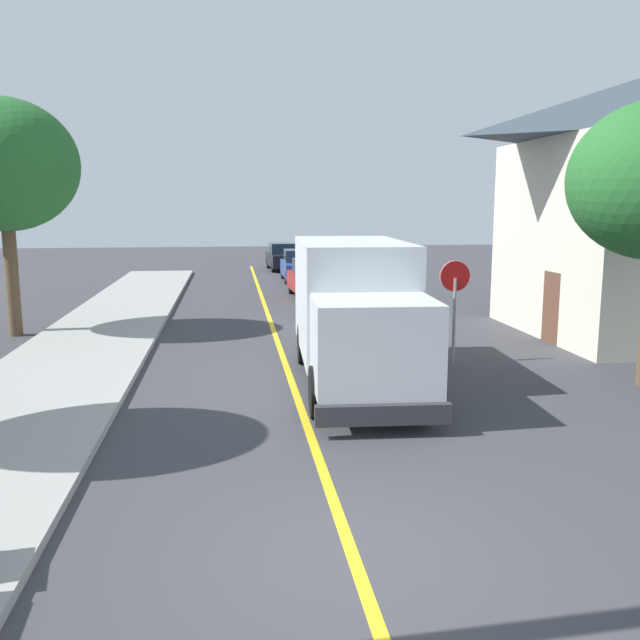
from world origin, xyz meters
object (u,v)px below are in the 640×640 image
Objects in this scene: stop_sign at (455,292)px; street_tree_down_block at (4,166)px; parked_car_mid at (313,279)px; parked_car_furthest at (283,257)px; parked_car_near at (332,302)px; parked_car_far at (300,266)px; box_truck at (355,306)px.

street_tree_down_block reaches higher than stop_sign.
parked_car_mid is 1.00× the size of parked_car_furthest.
parked_car_furthest is 26.08m from stop_sign.
street_tree_down_block is at bearing 156.38° from stop_sign.
parked_car_near is at bearing 110.41° from stop_sign.
parked_car_mid is 0.62× the size of street_tree_down_block.
parked_car_far is 6.39m from parked_car_furthest.
parked_car_furthest is at bearing 90.28° from parked_car_near.
parked_car_far is at bearing 87.60° from box_truck.
parked_car_far is at bearing 95.74° from stop_sign.
parked_car_furthest is (-0.32, 12.91, 0.00)m from parked_car_mid.
parked_car_furthest is 1.69× the size of stop_sign.
street_tree_down_block is (-10.34, -14.19, 4.39)m from parked_car_far.
street_tree_down_block is (-10.05, -0.68, 4.39)m from parked_car_near.
box_truck reaches higher than stop_sign.
box_truck is 12.20m from street_tree_down_block.
parked_car_near is at bearing -91.22° from parked_car_far.
parked_car_far is 0.98× the size of parked_car_furthest.
parked_car_near is 0.99× the size of parked_car_mid.
box_truck is 14.61m from parked_car_mid.
parked_car_near is 0.62× the size of street_tree_down_block.
box_truck is at bearing -92.40° from parked_car_far.
stop_sign is (2.03, -13.04, 1.06)m from parked_car_mid.
parked_car_furthest is at bearing 95.18° from stop_sign.
stop_sign is at bearing 28.02° from box_truck.
parked_car_near is (0.59, 7.58, -0.97)m from box_truck.
parked_car_mid is at bearing 98.87° from stop_sign.
parked_car_far is 19.70m from stop_sign.
stop_sign reaches higher than parked_car_mid.
box_truck reaches higher than parked_car_far.
parked_car_near is at bearing 85.51° from box_truck.
parked_car_near and parked_car_mid have the same top height.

